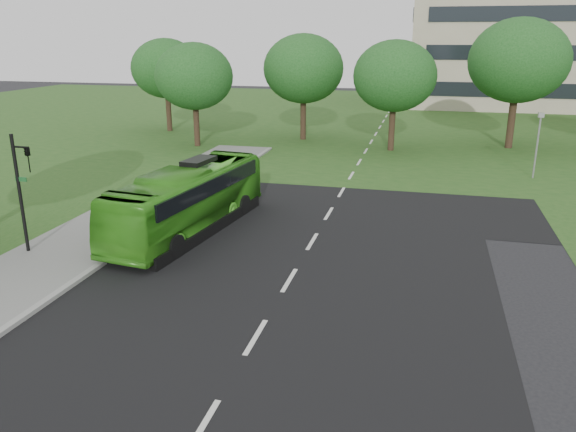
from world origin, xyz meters
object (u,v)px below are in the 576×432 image
object	(u,v)px
camera_pole	(538,136)
tree_park_f	(166,68)
tree_park_a	(194,76)
bus	(189,199)
traffic_light	(22,186)
tree_park_b	(304,69)
tree_park_c	(395,76)
tree_park_d	(519,61)

from	to	relation	value
camera_pole	tree_park_f	bearing A→B (deg)	-176.60
tree_park_a	camera_pole	bearing A→B (deg)	-11.90
tree_park_f	bus	xyz separation A→B (m)	(12.81, -25.15, -4.08)
tree_park_f	traffic_light	distance (m)	30.50
tree_park_b	bus	size ratio (longest dim) A/B	0.84
tree_park_b	tree_park_f	distance (m)	12.76
tree_park_a	bus	xyz separation A→B (m)	(7.50, -18.82, -3.88)
tree_park_a	tree_park_b	distance (m)	8.83
tree_park_f	camera_pole	bearing A→B (deg)	-21.32
tree_park_c	tree_park_f	bearing A→B (deg)	167.32
tree_park_f	traffic_light	size ratio (longest dim) A/B	1.71
camera_pole	tree_park_c	bearing A→B (deg)	167.42
tree_park_d	camera_pole	distance (m)	10.68
tree_park_c	traffic_light	world-z (taller)	tree_park_c
tree_park_d	tree_park_a	bearing A→B (deg)	-168.12
camera_pole	bus	bearing A→B (deg)	-114.78
tree_park_f	traffic_light	xyz separation A→B (m)	(7.96, -29.32, -2.71)
camera_pole	traffic_light	bearing A→B (deg)	-114.74
tree_park_b	tree_park_c	size ratio (longest dim) A/B	1.06
tree_park_d	traffic_light	size ratio (longest dim) A/B	2.02
tree_park_a	bus	bearing A→B (deg)	-68.28
tree_park_c	tree_park_f	distance (m)	20.58
traffic_light	camera_pole	xyz separation A→B (m)	(21.05, 18.00, -0.25)
tree_park_c	camera_pole	size ratio (longest dim) A/B	2.04
tree_park_b	tree_park_f	size ratio (longest dim) A/B	1.05
tree_park_c	tree_park_d	bearing A→B (deg)	19.76
tree_park_b	camera_pole	distance (m)	19.34
tree_park_b	tree_park_f	world-z (taller)	tree_park_b
traffic_light	tree_park_a	bearing A→B (deg)	120.66
tree_park_a	traffic_light	world-z (taller)	tree_park_a
tree_park_c	traffic_light	bearing A→B (deg)	-116.04
tree_park_b	camera_pole	size ratio (longest dim) A/B	2.16
tree_park_d	bus	bearing A→B (deg)	-123.90
bus	tree_park_f	bearing A→B (deg)	124.40
bus	traffic_light	world-z (taller)	traffic_light
tree_park_b	tree_park_d	xyz separation A→B (m)	(16.11, 0.07, 0.76)
tree_park_d	tree_park_b	bearing A→B (deg)	-179.75
tree_park_c	bus	size ratio (longest dim) A/B	0.79
tree_park_a	traffic_light	bearing A→B (deg)	-83.43
bus	camera_pole	world-z (taller)	camera_pole
traffic_light	tree_park_c	bearing A→B (deg)	88.06
bus	camera_pole	xyz separation A→B (m)	(16.20, 13.83, 1.12)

